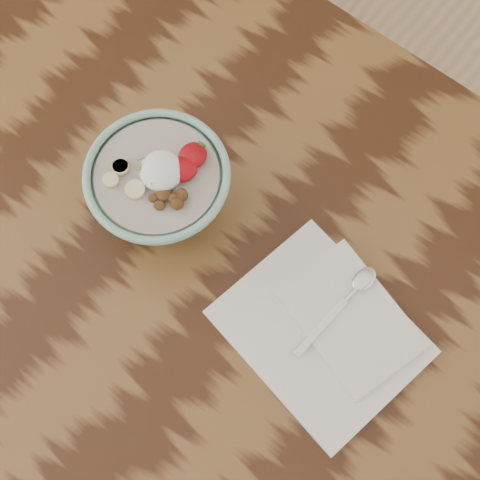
{
  "coord_description": "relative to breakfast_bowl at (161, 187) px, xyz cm",
  "views": [
    {
      "loc": [
        36.12,
        -24.54,
        169.14
      ],
      "look_at": [
        18.09,
        -1.84,
        87.0
      ],
      "focal_mm": 50.0,
      "sensor_mm": 36.0,
      "label": 1
    }
  ],
  "objects": [
    {
      "name": "napkin",
      "position": [
        30.44,
        -0.32,
        -6.26
      ],
      "size": [
        29.84,
        25.99,
        1.63
      ],
      "rotation": [
        0.0,
        0.0,
        -0.18
      ],
      "color": "white",
      "rests_on": "table"
    },
    {
      "name": "spoon",
      "position": [
        30.26,
        6.18,
        -4.94
      ],
      "size": [
        3.19,
        17.08,
        0.89
      ],
      "rotation": [
        0.0,
        0.0,
        -0.07
      ],
      "color": "silver",
      "rests_on": "napkin"
    },
    {
      "name": "table",
      "position": [
        -3.11,
        1.22,
        -16.24
      ],
      "size": [
        160.0,
        90.0,
        75.0
      ],
      "color": "#361B0D",
      "rests_on": "ground"
    },
    {
      "name": "breakfast_bowl",
      "position": [
        0.0,
        0.0,
        0.0
      ],
      "size": [
        20.39,
        20.39,
        13.83
      ],
      "rotation": [
        0.0,
        0.0,
        0.28
      ],
      "color": "#85B3A0",
      "rests_on": "table"
    }
  ]
}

